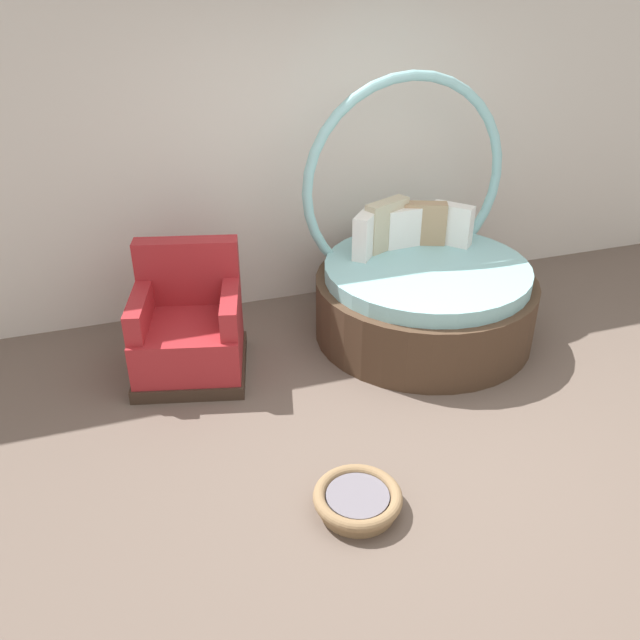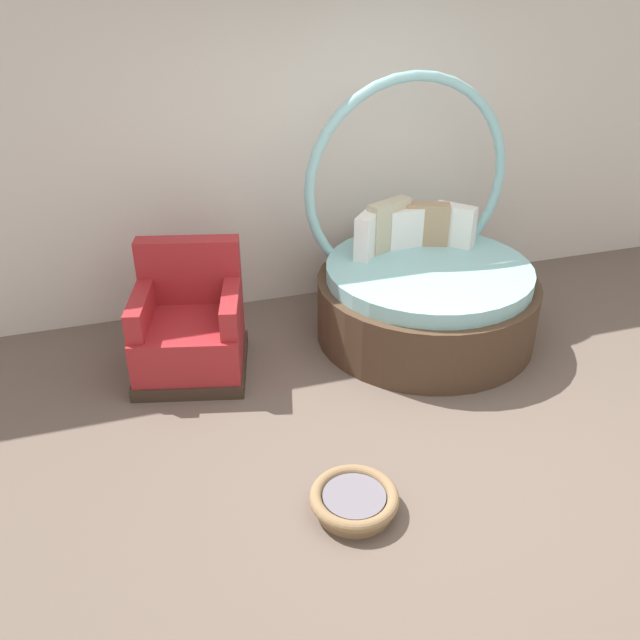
{
  "view_description": "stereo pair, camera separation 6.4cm",
  "coord_description": "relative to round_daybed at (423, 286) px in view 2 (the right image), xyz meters",
  "views": [
    {
      "loc": [
        -1.71,
        -2.95,
        2.8
      ],
      "look_at": [
        -0.48,
        0.82,
        0.55
      ],
      "focal_mm": 37.06,
      "sensor_mm": 36.0,
      "label": 1
    },
    {
      "loc": [
        -1.65,
        -2.96,
        2.8
      ],
      "look_at": [
        -0.48,
        0.82,
        0.55
      ],
      "focal_mm": 37.06,
      "sensor_mm": 36.0,
      "label": 2
    }
  ],
  "objects": [
    {
      "name": "ground_plane",
      "position": [
        -0.56,
        -1.34,
        -0.42
      ],
      "size": [
        8.0,
        8.0,
        0.02
      ],
      "primitive_type": "cube",
      "color": "#66564C"
    },
    {
      "name": "red_armchair",
      "position": [
        -1.88,
        0.01,
        -0.08
      ],
      "size": [
        0.97,
        0.97,
        0.94
      ],
      "color": "#38281E",
      "rests_on": "ground_plane"
    },
    {
      "name": "pet_basket",
      "position": [
        -1.21,
        -1.74,
        -0.34
      ],
      "size": [
        0.51,
        0.51,
        0.13
      ],
      "color": "#8E704C",
      "rests_on": "ground_plane"
    },
    {
      "name": "back_wall",
      "position": [
        -0.56,
        0.98,
        1.02
      ],
      "size": [
        8.0,
        0.12,
        2.86
      ],
      "primitive_type": "cube",
      "color": "silver",
      "rests_on": "ground_plane"
    },
    {
      "name": "round_daybed",
      "position": [
        0.0,
        0.0,
        0.0
      ],
      "size": [
        1.76,
        1.76,
        2.0
      ],
      "color": "#473323",
      "rests_on": "ground_plane"
    }
  ]
}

